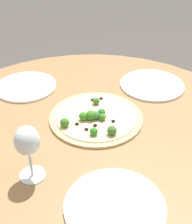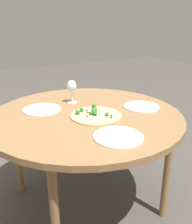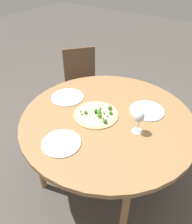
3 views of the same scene
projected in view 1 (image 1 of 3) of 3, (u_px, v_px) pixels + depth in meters
The scene contains 6 objects.
dining_table at pixel (90, 145), 1.12m from camera, with size 1.34×1.34×0.75m.
pizza at pixel (95, 117), 1.16m from camera, with size 0.35×0.35×0.05m.
wine_glass at pixel (27, 143), 0.85m from camera, with size 0.08×0.08×0.18m.
plate_near at pixel (26, 86), 1.35m from camera, with size 0.26×0.26×0.01m.
plate_far at pixel (152, 85), 1.36m from camera, with size 0.28×0.28×0.01m.
plate_side at pixel (115, 206), 0.83m from camera, with size 0.27×0.27×0.01m.
Camera 1 is at (0.51, -0.68, 1.44)m, focal length 50.00 mm.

